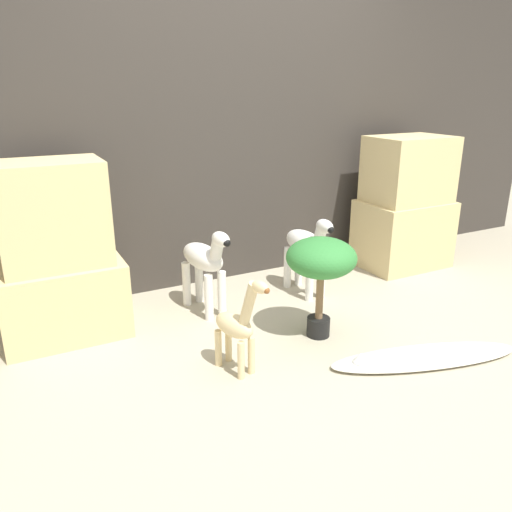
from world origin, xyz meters
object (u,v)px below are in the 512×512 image
zebra_right (307,248)px  zebra_left (205,262)px  surfboard (424,357)px  giraffe_figurine (238,325)px  potted_palm_front (321,262)px

zebra_right → zebra_left: 0.76m
surfboard → giraffe_figurine: bearing=158.7°
zebra_left → giraffe_figurine: bearing=-99.5°
zebra_left → surfboard: zebra_left is taller
potted_palm_front → zebra_left: bearing=127.2°
zebra_right → surfboard: zebra_right is taller
zebra_left → potted_palm_front: (0.48, -0.63, 0.12)m
zebra_left → potted_palm_front: potted_palm_front is taller
potted_palm_front → surfboard: bearing=-55.4°
potted_palm_front → surfboard: potted_palm_front is taller
zebra_right → giraffe_figurine: 1.15m
potted_palm_front → giraffe_figurine: bearing=-167.1°
zebra_left → giraffe_figurine: 0.78m
giraffe_figurine → surfboard: (0.96, -0.37, -0.25)m
giraffe_figurine → zebra_left: bearing=80.5°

